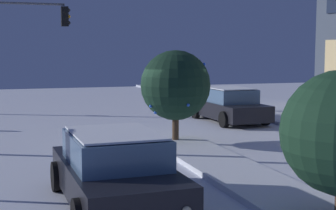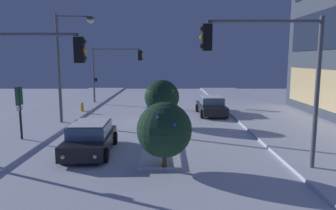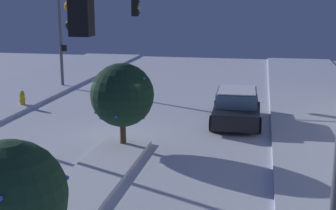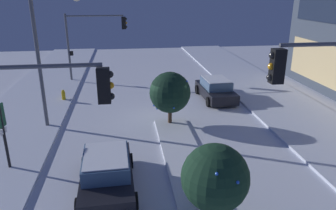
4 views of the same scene
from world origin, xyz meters
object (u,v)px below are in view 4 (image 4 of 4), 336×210
at_px(street_lamp_arched, 50,41).
at_px(parking_info_sign, 3,129).
at_px(car_near, 107,173).
at_px(traffic_light_corner_near_right, 24,121).
at_px(decorated_tree_median, 170,93).
at_px(fire_hydrant, 64,96).
at_px(traffic_light_corner_near_left, 92,35).
at_px(decorated_tree_left_of_median, 215,178).
at_px(car_far, 216,89).

bearing_deg(street_lamp_arched, parking_info_sign, -111.99).
bearing_deg(street_lamp_arched, car_near, -72.53).
distance_m(traffic_light_corner_near_right, decorated_tree_median, 9.94).
bearing_deg(fire_hydrant, parking_info_sign, -4.93).
distance_m(traffic_light_corner_near_left, street_lamp_arched, 10.07).
bearing_deg(street_lamp_arched, decorated_tree_left_of_median, -60.57).
relative_size(traffic_light_corner_near_left, decorated_tree_median, 1.80).
xyz_separation_m(traffic_light_corner_near_right, parking_info_sign, (-4.20, -2.26, -1.95)).
xyz_separation_m(street_lamp_arched, fire_hydrant, (-4.51, -0.50, -4.42)).
xyz_separation_m(car_near, decorated_tree_median, (-6.00, 3.32, 1.24)).
xyz_separation_m(traffic_light_corner_near_left, decorated_tree_median, (10.61, 5.00, -1.96)).
distance_m(car_near, traffic_light_corner_near_right, 4.33).
height_order(car_near, traffic_light_corner_near_right, traffic_light_corner_near_right).
height_order(parking_info_sign, decorated_tree_left_of_median, parking_info_sign).
xyz_separation_m(car_far, fire_hydrant, (-0.94, -10.67, -0.30)).
bearing_deg(car_near, traffic_light_corner_near_left, -175.93).
distance_m(traffic_light_corner_near_right, decorated_tree_left_of_median, 5.99).
xyz_separation_m(decorated_tree_median, decorated_tree_left_of_median, (8.36, 0.25, -0.29)).
xyz_separation_m(car_far, traffic_light_corner_near_left, (-6.39, -8.90, 3.20)).
distance_m(decorated_tree_median, decorated_tree_left_of_median, 8.37).
height_order(fire_hydrant, parking_info_sign, parking_info_sign).
xyz_separation_m(traffic_light_corner_near_left, fire_hydrant, (5.44, -1.77, -3.50)).
distance_m(traffic_light_corner_near_left, fire_hydrant, 6.71).
height_order(traffic_light_corner_near_left, traffic_light_corner_near_right, traffic_light_corner_near_left).
distance_m(traffic_light_corner_near_right, fire_hydrant, 13.87).
height_order(traffic_light_corner_near_left, street_lamp_arched, street_lamp_arched).
xyz_separation_m(traffic_light_corner_near_left, street_lamp_arched, (9.95, -1.27, 0.92)).
relative_size(traffic_light_corner_near_left, fire_hydrant, 6.64).
height_order(car_far, traffic_light_corner_near_left, traffic_light_corner_near_left).
distance_m(car_near, car_far, 12.51).
distance_m(car_near, parking_info_sign, 4.85).
xyz_separation_m(traffic_light_corner_near_right, street_lamp_arched, (-8.85, -0.96, 0.96)).
bearing_deg(traffic_light_corner_near_left, car_near, -84.21).
bearing_deg(traffic_light_corner_near_right, street_lamp_arched, 96.21).
height_order(car_far, fire_hydrant, car_far).
bearing_deg(street_lamp_arched, car_far, 12.85).
xyz_separation_m(parking_info_sign, decorated_tree_left_of_median, (4.38, 7.82, -0.26)).
bearing_deg(fire_hydrant, decorated_tree_median, 52.66).
relative_size(traffic_light_corner_near_right, fire_hydrant, 6.63).
relative_size(car_near, decorated_tree_left_of_median, 1.64).
relative_size(car_near, fire_hydrant, 5.39).
relative_size(car_near, traffic_light_corner_near_right, 0.81).
bearing_deg(parking_info_sign, traffic_light_corner_near_right, -50.81).
height_order(parking_info_sign, decorated_tree_median, decorated_tree_median).
height_order(traffic_light_corner_near_right, street_lamp_arched, street_lamp_arched).
bearing_deg(traffic_light_corner_near_right, parking_info_sign, 118.22).
bearing_deg(decorated_tree_left_of_median, fire_hydrant, -152.54).
bearing_deg(car_far, parking_info_sign, 123.76).
height_order(decorated_tree_median, decorated_tree_left_of_median, decorated_tree_median).
relative_size(car_far, fire_hydrant, 5.43).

